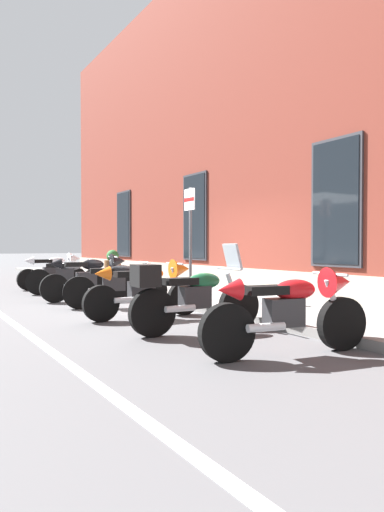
{
  "coord_description": "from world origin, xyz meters",
  "views": [
    {
      "loc": [
        8.5,
        -4.62,
        1.25
      ],
      "look_at": [
        -0.04,
        0.76,
        1.03
      ],
      "focal_mm": 31.67,
      "sensor_mm": 36.0,
      "label": 1
    }
  ],
  "objects_px": {
    "motorcycle_black_sport": "(92,275)",
    "parking_sign": "(190,227)",
    "motorcycle_grey_naked": "(68,276)",
    "motorcycle_red_sport": "(294,307)",
    "motorcycle_black_naked": "(117,284)",
    "motorcycle_green_touring": "(191,296)",
    "barrel_planter": "(113,267)",
    "motorcycle_white_sport": "(56,269)",
    "motorcycle_orange_sport": "(149,286)"
  },
  "relations": [
    {
      "from": "motorcycle_white_sport",
      "to": "motorcycle_green_touring",
      "type": "relative_size",
      "value": 0.95
    },
    {
      "from": "motorcycle_white_sport",
      "to": "motorcycle_red_sport",
      "type": "xyz_separation_m",
      "value": [
        9.45,
        0.1,
        -0.03
      ]
    },
    {
      "from": "motorcycle_grey_naked",
      "to": "motorcycle_orange_sport",
      "type": "height_order",
      "value": "motorcycle_orange_sport"
    },
    {
      "from": "motorcycle_grey_naked",
      "to": "motorcycle_green_touring",
      "type": "distance_m",
      "value": 6.15
    },
    {
      "from": "motorcycle_grey_naked",
      "to": "motorcycle_orange_sport",
      "type": "relative_size",
      "value": 0.94
    },
    {
      "from": "motorcycle_black_sport",
      "to": "motorcycle_green_touring",
      "type": "distance_m",
      "value": 4.47
    },
    {
      "from": "motorcycle_grey_naked",
      "to": "motorcycle_black_sport",
      "type": "bearing_deg",
      "value": 1.79
    },
    {
      "from": "motorcycle_white_sport",
      "to": "motorcycle_red_sport",
      "type": "relative_size",
      "value": 0.93
    },
    {
      "from": "motorcycle_black_sport",
      "to": "barrel_planter",
      "type": "height_order",
      "value": "barrel_planter"
    },
    {
      "from": "motorcycle_black_sport",
      "to": "parking_sign",
      "type": "bearing_deg",
      "value": 36.16
    },
    {
      "from": "motorcycle_white_sport",
      "to": "motorcycle_black_sport",
      "type": "height_order",
      "value": "motorcycle_black_sport"
    },
    {
      "from": "motorcycle_orange_sport",
      "to": "motorcycle_green_touring",
      "type": "height_order",
      "value": "motorcycle_green_touring"
    },
    {
      "from": "motorcycle_orange_sport",
      "to": "parking_sign",
      "type": "xyz_separation_m",
      "value": [
        -0.98,
        1.45,
        1.09
      ]
    },
    {
      "from": "motorcycle_orange_sport",
      "to": "motorcycle_green_touring",
      "type": "relative_size",
      "value": 1.02
    },
    {
      "from": "parking_sign",
      "to": "motorcycle_red_sport",
      "type": "bearing_deg",
      "value": -16.48
    },
    {
      "from": "motorcycle_green_touring",
      "to": "parking_sign",
      "type": "bearing_deg",
      "value": 148.33
    },
    {
      "from": "motorcycle_grey_naked",
      "to": "motorcycle_red_sport",
      "type": "relative_size",
      "value": 0.94
    },
    {
      "from": "motorcycle_red_sport",
      "to": "parking_sign",
      "type": "relative_size",
      "value": 0.92
    },
    {
      "from": "motorcycle_black_naked",
      "to": "motorcycle_orange_sport",
      "type": "bearing_deg",
      "value": -2.16
    },
    {
      "from": "motorcycle_black_naked",
      "to": "motorcycle_green_touring",
      "type": "bearing_deg",
      "value": -2.93
    },
    {
      "from": "motorcycle_grey_naked",
      "to": "motorcycle_black_naked",
      "type": "xyz_separation_m",
      "value": [
        3.08,
        0.08,
        0.0
      ]
    },
    {
      "from": "motorcycle_orange_sport",
      "to": "parking_sign",
      "type": "distance_m",
      "value": 2.06
    },
    {
      "from": "motorcycle_white_sport",
      "to": "motorcycle_black_naked",
      "type": "bearing_deg",
      "value": -0.46
    },
    {
      "from": "motorcycle_black_sport",
      "to": "motorcycle_black_naked",
      "type": "relative_size",
      "value": 1.04
    },
    {
      "from": "motorcycle_black_naked",
      "to": "motorcycle_orange_sport",
      "type": "height_order",
      "value": "motorcycle_orange_sport"
    },
    {
      "from": "motorcycle_grey_naked",
      "to": "motorcycle_red_sport",
      "type": "distance_m",
      "value": 7.89
    },
    {
      "from": "motorcycle_orange_sport",
      "to": "parking_sign",
      "type": "bearing_deg",
      "value": 123.95
    },
    {
      "from": "motorcycle_green_touring",
      "to": "barrel_planter",
      "type": "xyz_separation_m",
      "value": [
        -8.38,
        2.23,
        0.04
      ]
    },
    {
      "from": "motorcycle_grey_naked",
      "to": "barrel_planter",
      "type": "height_order",
      "value": "barrel_planter"
    },
    {
      "from": "motorcycle_black_sport",
      "to": "motorcycle_red_sport",
      "type": "bearing_deg",
      "value": 1.53
    },
    {
      "from": "motorcycle_black_naked",
      "to": "motorcycle_orange_sport",
      "type": "xyz_separation_m",
      "value": [
        1.54,
        -0.06,
        0.08
      ]
    },
    {
      "from": "motorcycle_grey_naked",
      "to": "motorcycle_orange_sport",
      "type": "bearing_deg",
      "value": 0.29
    },
    {
      "from": "motorcycle_black_naked",
      "to": "barrel_planter",
      "type": "xyz_separation_m",
      "value": [
        -5.3,
        2.07,
        0.1
      ]
    },
    {
      "from": "motorcycle_white_sport",
      "to": "motorcycle_red_sport",
      "type": "distance_m",
      "value": 9.46
    },
    {
      "from": "motorcycle_black_sport",
      "to": "motorcycle_black_naked",
      "type": "height_order",
      "value": "motorcycle_black_sport"
    },
    {
      "from": "motorcycle_green_touring",
      "to": "parking_sign",
      "type": "relative_size",
      "value": 0.91
    },
    {
      "from": "motorcycle_white_sport",
      "to": "motorcycle_grey_naked",
      "type": "xyz_separation_m",
      "value": [
        1.57,
        -0.12,
        -0.1
      ]
    },
    {
      "from": "motorcycle_white_sport",
      "to": "motorcycle_green_touring",
      "type": "xyz_separation_m",
      "value": [
        7.72,
        -0.19,
        -0.04
      ]
    },
    {
      "from": "motorcycle_white_sport",
      "to": "motorcycle_green_touring",
      "type": "bearing_deg",
      "value": -1.44
    },
    {
      "from": "motorcycle_green_touring",
      "to": "motorcycle_black_naked",
      "type": "bearing_deg",
      "value": 177.07
    },
    {
      "from": "motorcycle_black_naked",
      "to": "motorcycle_red_sport",
      "type": "relative_size",
      "value": 0.97
    },
    {
      "from": "motorcycle_black_naked",
      "to": "motorcycle_grey_naked",
      "type": "bearing_deg",
      "value": -178.49
    },
    {
      "from": "motorcycle_red_sport",
      "to": "barrel_planter",
      "type": "relative_size",
      "value": 2.18
    },
    {
      "from": "barrel_planter",
      "to": "motorcycle_black_naked",
      "type": "bearing_deg",
      "value": -21.33
    },
    {
      "from": "motorcycle_green_touring",
      "to": "parking_sign",
      "type": "xyz_separation_m",
      "value": [
        -2.52,
        1.55,
        1.11
      ]
    },
    {
      "from": "motorcycle_orange_sport",
      "to": "motorcycle_black_sport",
      "type": "bearing_deg",
      "value": 179.43
    },
    {
      "from": "motorcycle_black_naked",
      "to": "motorcycle_green_touring",
      "type": "distance_m",
      "value": 3.08
    },
    {
      "from": "motorcycle_white_sport",
      "to": "motorcycle_black_naked",
      "type": "distance_m",
      "value": 4.65
    },
    {
      "from": "motorcycle_black_sport",
      "to": "parking_sign",
      "type": "distance_m",
      "value": 2.64
    },
    {
      "from": "motorcycle_red_sport",
      "to": "motorcycle_black_naked",
      "type": "bearing_deg",
      "value": -178.37
    }
  ]
}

